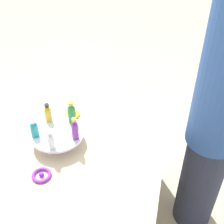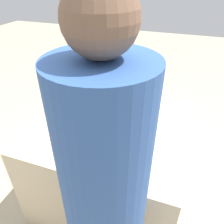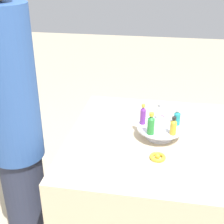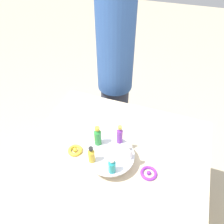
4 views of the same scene
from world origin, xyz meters
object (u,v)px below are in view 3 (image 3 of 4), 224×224
object	(u,v)px
bottle_teal	(177,117)
bottle_green	(150,124)
ribbon_bow_purple	(160,119)
display_stand	(159,130)
person_figure	(15,132)
bottle_clear	(158,112)
ribbon_bow_gold	(158,157)
bottle_gold	(173,126)
bottle_purple	(142,115)

from	to	relation	value
bottle_teal	bottle_green	world-z (taller)	bottle_green
ribbon_bow_purple	bottle_green	bearing A→B (deg)	-8.42
display_stand	bottle_teal	bearing A→B (deg)	115.59
ribbon_bow_purple	person_figure	xyz separation A→B (m)	(0.46, -0.76, 0.09)
person_figure	bottle_clear	bearing A→B (deg)	7.06
person_figure	display_stand	bearing A→B (deg)	0.00
ribbon_bow_gold	bottle_gold	bearing A→B (deg)	154.75
display_stand	ribbon_bow_purple	xyz separation A→B (m)	(-0.22, -0.00, -0.04)
display_stand	person_figure	xyz separation A→B (m)	(0.24, -0.77, 0.05)
bottle_green	ribbon_bow_gold	bearing A→B (deg)	22.31
display_stand	bottle_clear	distance (m)	0.12
bottle_gold	bottle_clear	world-z (taller)	bottle_gold
bottle_gold	bottle_purple	bearing A→B (deg)	-118.41
bottle_gold	ribbon_bow_gold	distance (m)	0.19
bottle_gold	bottle_green	size ratio (longest dim) A/B	0.83
bottle_purple	ribbon_bow_gold	size ratio (longest dim) A/B	1.49
person_figure	bottle_teal	bearing A→B (deg)	0.90
display_stand	bottle_green	bearing A→B (deg)	-28.41
bottle_green	person_figure	world-z (taller)	person_figure
bottle_gold	person_figure	distance (m)	0.85
bottle_purple	display_stand	bearing A→B (deg)	79.59
bottle_teal	display_stand	bearing A→B (deg)	-64.41
bottle_clear	bottle_purple	size ratio (longest dim) A/B	0.77
bottle_purple	person_figure	xyz separation A→B (m)	(0.26, -0.66, -0.03)
display_stand	bottle_green	xyz separation A→B (m)	(0.09, -0.05, 0.08)
bottle_purple	ribbon_bow_purple	bearing A→B (deg)	153.85
bottle_teal	person_figure	distance (m)	0.91
display_stand	bottle_gold	size ratio (longest dim) A/B	2.51
bottle_green	person_figure	distance (m)	0.73
display_stand	bottle_teal	distance (m)	0.12
bottle_gold	bottle_green	world-z (taller)	bottle_green
display_stand	ribbon_bow_purple	size ratio (longest dim) A/B	2.92
display_stand	bottle_purple	size ratio (longest dim) A/B	2.13
bottle_teal	ribbon_bow_gold	xyz separation A→B (m)	(0.26, -0.09, -0.11)
bottle_purple	person_figure	bearing A→B (deg)	-68.38
bottle_purple	ribbon_bow_gold	distance (m)	0.29
display_stand	bottle_purple	bearing A→B (deg)	-100.41
bottle_purple	person_figure	distance (m)	0.71
bottle_teal	bottle_green	distance (m)	0.20
bottle_teal	person_figure	xyz separation A→B (m)	(0.29, -0.86, -0.02)
bottle_purple	ribbon_bow_purple	world-z (taller)	bottle_purple
bottle_gold	ribbon_bow_gold	xyz separation A→B (m)	(0.14, -0.07, -0.11)
bottle_green	ribbon_bow_purple	world-z (taller)	bottle_green
bottle_green	person_figure	xyz separation A→B (m)	(0.15, -0.72, -0.03)
ribbon_bow_purple	bottle_purple	bearing A→B (deg)	-26.15
bottle_teal	ribbon_bow_purple	xyz separation A→B (m)	(-0.17, -0.10, -0.11)
ribbon_bow_purple	person_figure	distance (m)	0.90
ribbon_bow_purple	person_figure	bearing A→B (deg)	-58.70
bottle_clear	ribbon_bow_purple	distance (m)	0.16
bottle_green	bottle_clear	bearing A→B (deg)	169.59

